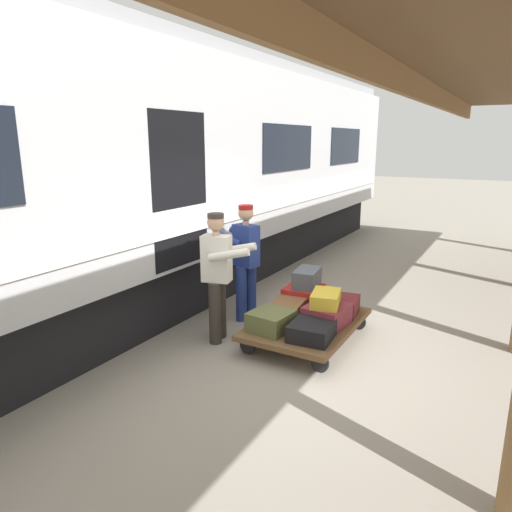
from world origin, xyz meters
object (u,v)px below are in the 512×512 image
object	(u,v)px
suitcase_black_hardshell	(311,331)
suitcase_red_plastic	(303,296)
suitcase_slate_roller	(307,278)
porter_in_overalls	(245,258)
suitcase_burgundy_valise	(327,315)
luggage_cart	(307,324)
suitcase_yellow_case	(325,299)
suitcase_brown_leather	(288,309)
train_car	(99,178)
suitcase_maroon_trunk	(340,305)
suitcase_olive_duffel	(271,321)
porter_by_door	(218,273)

from	to	relation	value
suitcase_black_hardshell	suitcase_red_plastic	distance (m)	1.12
suitcase_slate_roller	porter_in_overalls	bearing A→B (deg)	15.33
suitcase_burgundy_valise	suitcase_black_hardshell	bearing A→B (deg)	90.00
luggage_cart	suitcase_yellow_case	size ratio (longest dim) A/B	3.53
suitcase_brown_leather	suitcase_yellow_case	xyz separation A→B (m)	(-0.52, -0.00, 0.24)
luggage_cart	train_car	bearing A→B (deg)	9.36
train_car	porter_in_overalls	xyz separation A→B (m)	(-1.99, -0.80, -1.14)
suitcase_yellow_case	luggage_cart	bearing A→B (deg)	1.11
suitcase_maroon_trunk	suitcase_slate_roller	world-z (taller)	suitcase_slate_roller
suitcase_black_hardshell	suitcase_maroon_trunk	distance (m)	0.98
suitcase_maroon_trunk	suitcase_olive_duffel	bearing A→B (deg)	61.03
suitcase_burgundy_valise	porter_in_overalls	size ratio (longest dim) A/B	0.32
suitcase_olive_duffel	porter_by_door	distance (m)	0.91
train_car	suitcase_brown_leather	distance (m)	3.33
suitcase_maroon_trunk	suitcase_slate_roller	xyz separation A→B (m)	(0.51, -0.03, 0.31)
suitcase_olive_duffel	porter_by_door	bearing A→B (deg)	4.82
train_car	suitcase_burgundy_valise	distance (m)	3.80
suitcase_burgundy_valise	suitcase_red_plastic	bearing A→B (deg)	-42.09
suitcase_burgundy_valise	porter_in_overalls	distance (m)	1.51
suitcase_burgundy_valise	suitcase_yellow_case	xyz separation A→B (m)	(0.03, -0.00, 0.22)
train_car	suitcase_red_plastic	world-z (taller)	train_car
suitcase_red_plastic	suitcase_black_hardshell	bearing A→B (deg)	118.97
porter_by_door	suitcase_red_plastic	bearing A→B (deg)	-125.41
suitcase_brown_leather	porter_by_door	world-z (taller)	porter_by_door
suitcase_black_hardshell	suitcase_red_plastic	world-z (taller)	suitcase_red_plastic
suitcase_olive_duffel	suitcase_yellow_case	xyz separation A→B (m)	(-0.52, -0.50, 0.23)
train_car	suitcase_maroon_trunk	distance (m)	3.90
suitcase_burgundy_valise	suitcase_yellow_case	world-z (taller)	suitcase_yellow_case
suitcase_yellow_case	porter_in_overalls	distance (m)	1.42
suitcase_maroon_trunk	porter_by_door	world-z (taller)	porter_by_door
suitcase_red_plastic	porter_by_door	xyz separation A→B (m)	(0.74, 1.04, 0.50)
suitcase_brown_leather	suitcase_slate_roller	xyz separation A→B (m)	(-0.03, -0.52, 0.31)
luggage_cart	suitcase_olive_duffel	world-z (taller)	suitcase_olive_duffel
suitcase_red_plastic	suitcase_olive_duffel	bearing A→B (deg)	90.00
suitcase_maroon_trunk	suitcase_yellow_case	distance (m)	0.54
suitcase_brown_leather	suitcase_maroon_trunk	xyz separation A→B (m)	(-0.54, -0.49, 0.00)
suitcase_yellow_case	suitcase_olive_duffel	bearing A→B (deg)	43.83
suitcase_brown_leather	suitcase_yellow_case	bearing A→B (deg)	-179.48
luggage_cart	suitcase_brown_leather	size ratio (longest dim) A/B	2.97
suitcase_brown_leather	porter_in_overalls	world-z (taller)	porter_in_overalls
suitcase_burgundy_valise	porter_by_door	bearing A→B (deg)	23.29
suitcase_brown_leather	suitcase_slate_roller	bearing A→B (deg)	-93.72
luggage_cart	suitcase_black_hardshell	size ratio (longest dim) A/B	3.46
train_car	porter_in_overalls	size ratio (longest dim) A/B	10.80
porter_by_door	suitcase_maroon_trunk	bearing A→B (deg)	-140.91
suitcase_slate_roller	porter_by_door	size ratio (longest dim) A/B	0.31
suitcase_yellow_case	porter_in_overalls	xyz separation A→B (m)	(1.36, -0.28, 0.30)
suitcase_slate_roller	porter_by_door	xyz separation A→B (m)	(0.78, 1.08, 0.23)
train_car	suitcase_burgundy_valise	world-z (taller)	train_car
suitcase_olive_duffel	suitcase_yellow_case	world-z (taller)	suitcase_yellow_case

